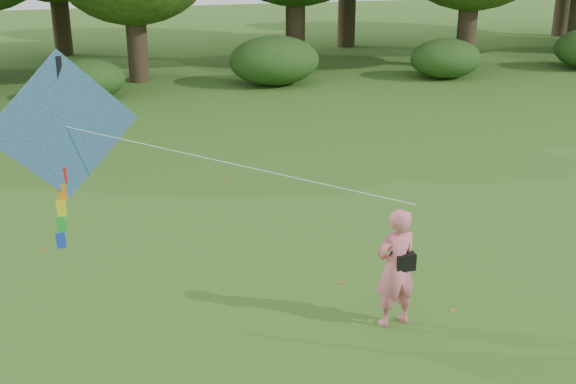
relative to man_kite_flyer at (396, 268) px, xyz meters
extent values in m
plane|color=#265114|center=(-0.28, 0.11, -0.94)|extent=(100.00, 100.00, 0.00)
imported|color=#E46B7F|center=(0.00, 0.00, 0.00)|extent=(0.74, 0.54, 1.87)
cube|color=black|center=(0.12, -0.03, 0.11)|extent=(0.30, 0.20, 0.26)
cylinder|color=black|center=(0.00, -0.04, 0.47)|extent=(0.33, 0.14, 0.47)
cube|color=#224A97|center=(-4.56, 1.75, 2.04)|extent=(2.17, 0.66, 2.25)
cube|color=black|center=(-4.56, 1.78, 2.04)|extent=(0.15, 0.24, 2.06)
cylinder|color=white|center=(-2.16, 0.85, 1.52)|extent=(4.82, 1.81, 1.06)
cube|color=red|center=(-4.66, 1.77, 1.29)|extent=(0.14, 0.06, 0.26)
cube|color=orange|center=(-4.69, 1.77, 1.03)|extent=(0.14, 0.06, 0.26)
cube|color=yellow|center=(-4.72, 1.77, 0.77)|extent=(0.14, 0.06, 0.26)
cube|color=green|center=(-4.75, 1.77, 0.51)|extent=(0.14, 0.06, 0.26)
cube|color=blue|center=(-4.78, 1.77, 0.25)|extent=(0.14, 0.06, 0.26)
cylinder|color=#3A2D1E|center=(-2.28, 20.11, 0.64)|extent=(0.80, 0.80, 3.15)
cylinder|color=#3A2D1E|center=(4.72, 22.11, 0.90)|extent=(0.86, 0.86, 3.67)
cylinder|color=#3A2D1E|center=(11.72, 19.61, 0.78)|extent=(0.83, 0.83, 3.43)
cylinder|color=#3A2D1E|center=(-5.28, 27.61, 0.81)|extent=(0.84, 0.84, 3.50)
cylinder|color=#3A2D1E|center=(8.72, 26.61, 1.08)|extent=(0.90, 0.90, 4.02)
cylinder|color=#3A2D1E|center=(21.72, 27.11, 0.85)|extent=(0.85, 0.85, 3.57)
ellipsoid|color=#264919|center=(-4.28, 17.21, -0.22)|extent=(2.66, 2.09, 1.42)
ellipsoid|color=#264919|center=(2.72, 18.01, 0.00)|extent=(3.50, 2.75, 1.88)
ellipsoid|color=#264919|center=(9.72, 17.51, -0.15)|extent=(2.94, 2.31, 1.58)
cube|color=brown|center=(1.07, 0.10, -0.93)|extent=(0.14, 0.11, 0.01)
cube|color=brown|center=(4.89, 10.28, -0.93)|extent=(0.13, 0.10, 0.01)
cube|color=brown|center=(-3.36, 9.68, -0.93)|extent=(0.10, 0.13, 0.01)
cube|color=brown|center=(0.54, 11.72, -0.93)|extent=(0.12, 0.08, 0.01)
cube|color=brown|center=(5.47, 6.92, -0.93)|extent=(0.10, 0.13, 0.01)
cube|color=brown|center=(-1.23, 7.14, -0.93)|extent=(0.09, 0.13, 0.01)
cube|color=brown|center=(-0.30, 1.48, -0.93)|extent=(0.14, 0.14, 0.01)
cube|color=brown|center=(-5.24, 4.17, -0.93)|extent=(0.12, 0.14, 0.01)
camera|label=1|loc=(-4.09, -8.90, 4.72)|focal=45.00mm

